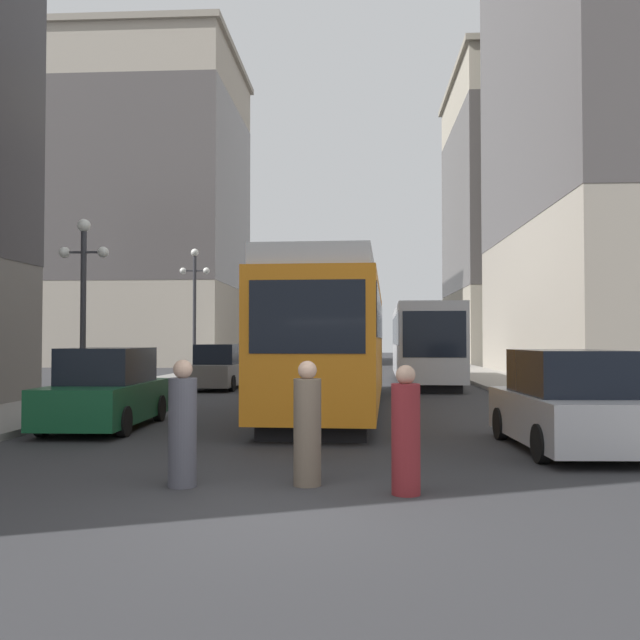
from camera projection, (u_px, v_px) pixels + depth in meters
ground_plane at (272, 513)px, 7.96m from camera, size 200.00×200.00×0.00m
sidewalk_left at (236, 367)px, 48.32m from camera, size 3.28×120.00×0.15m
sidewalk_right at (457, 368)px, 47.43m from camera, size 3.28×120.00×0.15m
streetcar at (334, 336)px, 19.60m from camera, size 3.14×13.59×3.89m
transit_bus at (423, 341)px, 31.48m from camera, size 2.95×12.86×3.45m
parked_car_left_near at (107, 391)px, 15.64m from camera, size 1.97×4.46×1.82m
parked_car_left_mid at (263, 359)px, 40.71m from camera, size 1.98×4.72×1.82m
parked_car_right_far at (566, 404)px, 12.46m from camera, size 2.03×4.35×1.82m
parked_car_left_far at (220, 368)px, 28.28m from camera, size 2.01×4.97×1.82m
pedestrian_crossing_near at (406, 434)px, 8.93m from camera, size 0.38×0.38×1.68m
pedestrian_crossing_far at (183, 427)px, 9.42m from camera, size 0.39×0.39×1.73m
pedestrian_on_sidewalk at (307, 427)px, 9.49m from camera, size 0.38×0.38×1.72m
lamp_post_left_near at (83, 283)px, 19.07m from camera, size 1.41×0.36×5.21m
lamp_post_left_far at (195, 295)px, 31.88m from camera, size 1.41×0.36×6.09m
building_left_midblock at (158, 205)px, 57.39m from camera, size 13.61×16.09×25.76m
building_right_corner at (544, 215)px, 60.28m from camera, size 16.31×18.24×25.22m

